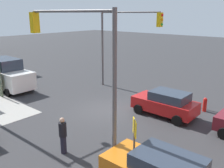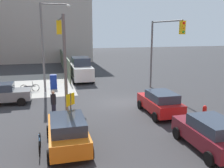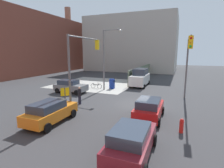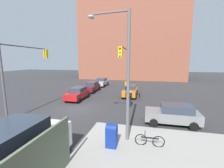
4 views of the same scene
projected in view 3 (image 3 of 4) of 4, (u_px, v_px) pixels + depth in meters
ground_plane at (136, 104)px, 17.29m from camera, size 120.00×120.00×0.00m
sidewalk_corner at (96, 84)px, 28.79m from camera, size 12.00×12.00×0.01m
construction_fence at (142, 72)px, 34.52m from camera, size 19.59×0.12×2.40m
building_warehouse_north at (18, 45)px, 43.19m from camera, size 32.00×18.00×13.80m
building_loft_east at (135, 45)px, 52.38m from camera, size 20.00×24.00×14.57m
smokestack at (69, 39)px, 55.63m from camera, size 1.80×1.80×18.78m
traffic_signal_nw_corner at (82, 57)px, 15.91m from camera, size 5.52×0.36×6.50m
traffic_signal_se_corner at (188, 57)px, 16.85m from camera, size 5.96×0.36×6.50m
street_lamp_corner at (106, 55)px, 23.15m from camera, size 0.62×2.67×8.00m
warning_sign_two_way at (65, 97)px, 13.64m from camera, size 0.48×0.48×2.40m
mailbox_blue at (112, 83)px, 24.64m from camera, size 0.56×0.64×1.43m
fire_hydrant at (181, 125)px, 11.11m from camera, size 0.26×0.26×0.94m
sedan_red at (149, 108)px, 13.39m from camera, size 4.01×2.02×1.62m
hatchback_orange at (50, 112)px, 12.61m from camera, size 4.24×2.02×1.62m
sedan_maroon at (131, 141)px, 8.47m from camera, size 4.09×2.02×1.62m
coupe_gray at (70, 86)px, 22.20m from camera, size 2.02×4.17×1.62m
van_white_delivery at (140, 78)px, 26.65m from camera, size 5.40×2.32×2.62m
pedestrian_crossing at (80, 95)px, 17.19m from camera, size 0.36×0.36×1.77m
bicycle_leaning_on_fence at (96, 86)px, 24.96m from camera, size 0.05×1.75×0.97m
bicycle_at_crosswalk at (36, 116)px, 13.19m from camera, size 1.75×0.05×0.97m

